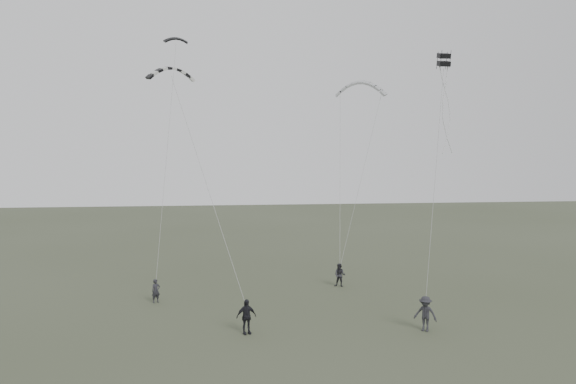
{
  "coord_description": "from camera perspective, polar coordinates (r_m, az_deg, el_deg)",
  "views": [
    {
      "loc": [
        -3.15,
        -29.43,
        9.64
      ],
      "look_at": [
        1.15,
        6.01,
        7.0
      ],
      "focal_mm": 35.0,
      "sensor_mm": 36.0,
      "label": 1
    }
  ],
  "objects": [
    {
      "name": "kite_box",
      "position": [
        34.15,
        15.54,
        12.82
      ],
      "size": [
        0.67,
        0.81,
        0.84
      ],
      "primitive_type": null,
      "rotation": [
        0.24,
        0.0,
        -0.06
      ],
      "color": "black",
      "rests_on": "flyer_far"
    },
    {
      "name": "flyer_far",
      "position": [
        31.51,
        13.78,
        -11.92
      ],
      "size": [
        1.4,
        1.28,
        1.89
      ],
      "primitive_type": "imported",
      "rotation": [
        0.0,
        0.0,
        -0.61
      ],
      "color": "#242429",
      "rests_on": "ground"
    },
    {
      "name": "flyer_center",
      "position": [
        30.29,
        -4.27,
        -12.51
      ],
      "size": [
        1.17,
        0.75,
        1.85
      ],
      "primitive_type": "imported",
      "rotation": [
        0.0,
        0.0,
        0.3
      ],
      "color": "black",
      "rests_on": "ground"
    },
    {
      "name": "flyer_right",
      "position": [
        40.34,
        5.29,
        -8.41
      ],
      "size": [
        1.0,
        0.92,
        1.65
      ],
      "primitive_type": "imported",
      "rotation": [
        0.0,
        0.0,
        -0.46
      ],
      "color": "#25252A",
      "rests_on": "ground"
    },
    {
      "name": "kite_dark_small",
      "position": [
        43.27,
        -11.31,
        15.04
      ],
      "size": [
        1.82,
        1.03,
        0.7
      ],
      "primitive_type": null,
      "rotation": [
        0.39,
        0.0,
        0.21
      ],
      "color": "black",
      "rests_on": "flyer_left"
    },
    {
      "name": "kite_striped",
      "position": [
        34.76,
        -11.81,
        12.2
      ],
      "size": [
        2.97,
        1.81,
        1.24
      ],
      "primitive_type": null,
      "rotation": [
        0.19,
        0.0,
        0.35
      ],
      "color": "black",
      "rests_on": "flyer_center"
    },
    {
      "name": "ground",
      "position": [
        31.13,
        -0.8,
        -13.81
      ],
      "size": [
        140.0,
        140.0,
        0.0
      ],
      "primitive_type": "plane",
      "color": "#3A402C",
      "rests_on": "ground"
    },
    {
      "name": "kite_pale_large",
      "position": [
        45.89,
        7.39,
        10.98
      ],
      "size": [
        4.3,
        2.68,
        1.86
      ],
      "primitive_type": null,
      "rotation": [
        0.28,
        0.0,
        -0.36
      ],
      "color": "#97999B",
      "rests_on": "flyer_right"
    },
    {
      "name": "flyer_left",
      "position": [
        37.07,
        -13.27,
        -9.76
      ],
      "size": [
        0.65,
        0.58,
        1.5
      ],
      "primitive_type": "imported",
      "rotation": [
        0.0,
        0.0,
        0.5
      ],
      "color": "#232228",
      "rests_on": "ground"
    }
  ]
}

